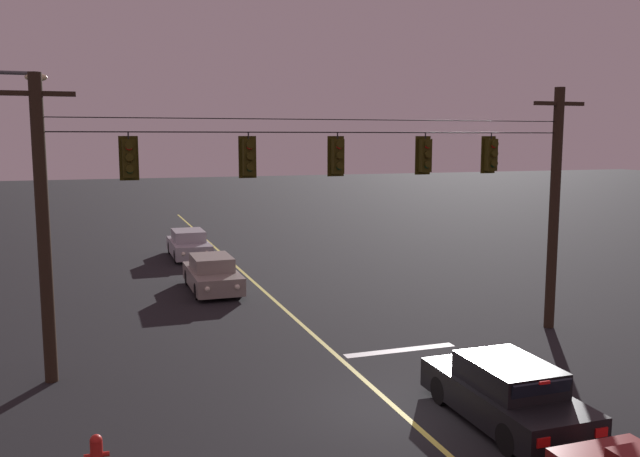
% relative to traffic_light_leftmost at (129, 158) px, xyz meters
% --- Properties ---
extents(ground_plane, '(180.00, 180.00, 0.00)m').
position_rel_traffic_light_leftmost_xyz_m(ground_plane, '(5.40, -4.45, -5.58)').
color(ground_plane, black).
extents(lane_centre_stripe, '(0.14, 60.00, 0.01)m').
position_rel_traffic_light_leftmost_xyz_m(lane_centre_stripe, '(5.40, 6.02, -5.58)').
color(lane_centre_stripe, '#D1C64C').
rests_on(lane_centre_stripe, ground).
extents(stop_bar_paint, '(3.40, 0.36, 0.01)m').
position_rel_traffic_light_leftmost_xyz_m(stop_bar_paint, '(7.30, -0.58, -5.58)').
color(stop_bar_paint, silver).
rests_on(stop_bar_paint, ground).
extents(signal_span_assembly, '(16.78, 0.32, 7.63)m').
position_rel_traffic_light_leftmost_xyz_m(signal_span_assembly, '(5.40, 0.02, -1.61)').
color(signal_span_assembly, '#2D2116').
rests_on(signal_span_assembly, ground).
extents(traffic_light_leftmost, '(0.48, 0.41, 1.22)m').
position_rel_traffic_light_leftmost_xyz_m(traffic_light_leftmost, '(0.00, 0.00, 0.00)').
color(traffic_light_leftmost, black).
extents(traffic_light_left_inner, '(0.48, 0.41, 1.22)m').
position_rel_traffic_light_leftmost_xyz_m(traffic_light_left_inner, '(3.06, 0.00, 0.00)').
color(traffic_light_left_inner, black).
extents(traffic_light_centre, '(0.48, 0.41, 1.22)m').
position_rel_traffic_light_leftmost_xyz_m(traffic_light_centre, '(5.58, 0.00, 0.00)').
color(traffic_light_centre, black).
extents(traffic_light_right_inner, '(0.48, 0.41, 1.22)m').
position_rel_traffic_light_leftmost_xyz_m(traffic_light_right_inner, '(8.29, 0.00, 0.00)').
color(traffic_light_right_inner, black).
extents(traffic_light_rightmost, '(0.48, 0.41, 1.22)m').
position_rel_traffic_light_leftmost_xyz_m(traffic_light_rightmost, '(10.50, 0.00, 0.00)').
color(traffic_light_rightmost, black).
extents(car_waiting_near_lane, '(1.80, 4.33, 1.39)m').
position_rel_traffic_light_leftmost_xyz_m(car_waiting_near_lane, '(7.30, -5.77, -4.93)').
color(car_waiting_near_lane, black).
rests_on(car_waiting_near_lane, ground).
extents(car_oncoming_lead, '(1.80, 4.42, 1.39)m').
position_rel_traffic_light_leftmost_xyz_m(car_oncoming_lead, '(3.48, 8.78, -4.93)').
color(car_oncoming_lead, gray).
rests_on(car_oncoming_lead, ground).
extents(car_oncoming_trailing, '(1.80, 4.42, 1.39)m').
position_rel_traffic_light_leftmost_xyz_m(car_oncoming_trailing, '(3.63, 16.61, -4.93)').
color(car_oncoming_trailing, '#A5A5AD').
rests_on(car_oncoming_trailing, ground).
extents(fire_hydrant, '(0.44, 0.22, 0.84)m').
position_rel_traffic_light_leftmost_xyz_m(fire_hydrant, '(-1.04, -5.47, -5.14)').
color(fire_hydrant, red).
rests_on(fire_hydrant, ground).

